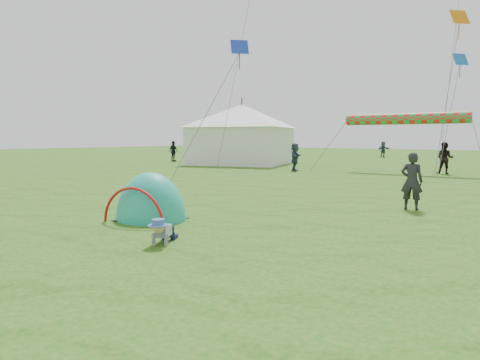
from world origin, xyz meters
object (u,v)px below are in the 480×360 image
Objects in this scene: standing_adult at (412,181)px; event_marquee at (242,132)px; crawling_toddler at (162,230)px; popup_tent at (151,220)px.

event_marquee reaches higher than standing_adult.
popup_tent is at bearing 117.42° from crawling_toddler.
popup_tent is 0.33× the size of event_marquee.
event_marquee is (-15.78, 14.17, 1.60)m from standing_adult.
event_marquee is at bearing 97.12° from crawling_toddler.
event_marquee is at bearing 110.23° from popup_tent.
event_marquee reaches higher than popup_tent.
crawling_toddler is 0.43× the size of standing_adult.
popup_tent is 7.07m from standing_adult.
standing_adult is at bearing 42.57° from crawling_toddler.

